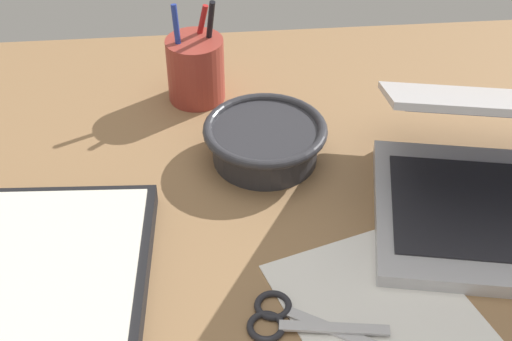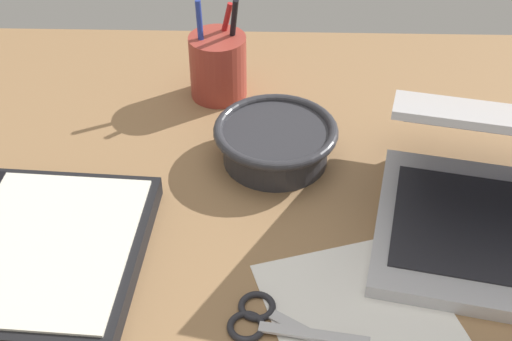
% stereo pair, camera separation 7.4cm
% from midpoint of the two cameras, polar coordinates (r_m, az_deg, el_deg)
% --- Properties ---
extents(desk_top, '(1.40, 1.00, 0.02)m').
position_cam_midpoint_polar(desk_top, '(0.81, 0.65, -6.33)').
color(desk_top, '#936D47').
rests_on(desk_top, ground).
extents(bowl, '(0.16, 0.16, 0.05)m').
position_cam_midpoint_polar(bowl, '(0.90, -1.60, 2.38)').
color(bowl, '#2D2D33').
rests_on(bowl, desk_top).
extents(pen_cup, '(0.08, 0.08, 0.15)m').
position_cam_midpoint_polar(pen_cup, '(1.02, -6.93, 8.04)').
color(pen_cup, '#9E382D').
rests_on(pen_cup, desk_top).
extents(scissors, '(0.14, 0.09, 0.01)m').
position_cam_midpoint_polar(scissors, '(0.73, -0.48, -11.96)').
color(scissors, '#B7B7BC').
rests_on(scissors, desk_top).
extents(paper_sheet_front, '(0.25, 0.30, 0.00)m').
position_cam_midpoint_polar(paper_sheet_front, '(0.73, 8.09, -12.54)').
color(paper_sheet_front, white).
rests_on(paper_sheet_front, desk_top).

